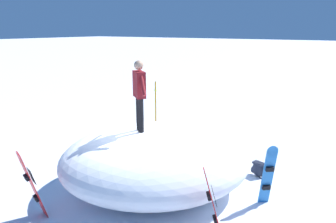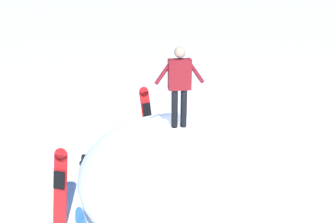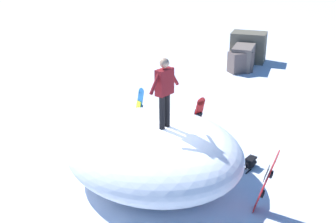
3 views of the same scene
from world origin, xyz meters
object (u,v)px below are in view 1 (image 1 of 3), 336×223
at_px(snowboarder_standing, 139,91).
at_px(snowboard_tertiary_upright, 268,174).
at_px(trail_marker_pole, 156,105).
at_px(backpack_near, 258,169).
at_px(snowboard_secondary_upright, 31,184).
at_px(snowboard_primary_upright, 213,203).

xyz_separation_m(snowboarder_standing, snowboard_tertiary_upright, (-3.04, -0.98, -1.87)).
bearing_deg(trail_marker_pole, snowboard_tertiary_upright, 148.50).
relative_size(snowboarder_standing, snowboard_tertiary_upright, 1.12).
height_order(snowboarder_standing, backpack_near, snowboarder_standing).
bearing_deg(backpack_near, snowboarder_standing, 45.86).
xyz_separation_m(snowboard_secondary_upright, trail_marker_pole, (1.47, -6.88, 0.21)).
distance_m(snowboard_secondary_upright, backpack_near, 6.06).
relative_size(snowboarder_standing, trail_marker_pole, 0.86).
bearing_deg(snowboard_tertiary_upright, snowboarder_standing, 17.86).
bearing_deg(trail_marker_pole, snowboard_primary_upright, 133.66).
relative_size(snowboard_secondary_upright, snowboard_tertiary_upright, 1.06).
xyz_separation_m(snowboard_tertiary_upright, backpack_near, (0.66, -1.47, -0.60)).
distance_m(snowboard_primary_upright, backpack_near, 3.43).
xyz_separation_m(snowboard_primary_upright, trail_marker_pole, (5.15, -5.39, 0.26)).
bearing_deg(snowboard_secondary_upright, snowboard_primary_upright, -157.91).
bearing_deg(snowboard_secondary_upright, trail_marker_pole, -77.92).
bearing_deg(backpack_near, snowboard_secondary_upright, 53.80).
height_order(snowboard_secondary_upright, snowboard_tertiary_upright, snowboard_secondary_upright).
height_order(snowboard_primary_upright, trail_marker_pole, trail_marker_pole).
height_order(snowboard_secondary_upright, backpack_near, snowboard_secondary_upright).
xyz_separation_m(snowboarder_standing, backpack_near, (-2.38, -2.45, -2.46)).
bearing_deg(snowboard_primary_upright, snowboard_secondary_upright, 22.09).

